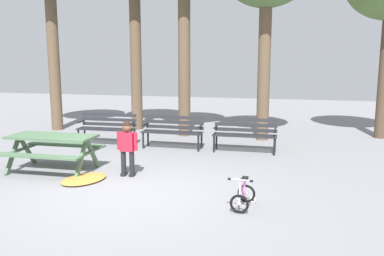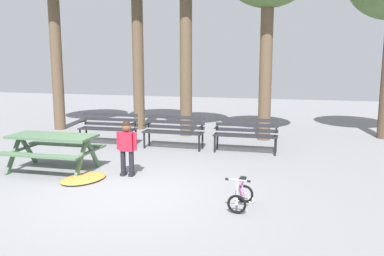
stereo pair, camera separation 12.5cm
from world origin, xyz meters
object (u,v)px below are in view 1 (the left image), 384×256
at_px(kids_bicycle, 243,195).
at_px(park_bench_left, 173,129).
at_px(picnic_table, 52,144).
at_px(park_bench_far_left, 107,126).
at_px(park_bench_right, 245,132).
at_px(child_standing, 127,144).

bearing_deg(kids_bicycle, park_bench_left, 120.63).
bearing_deg(picnic_table, park_bench_far_left, 91.96).
relative_size(picnic_table, kids_bicycle, 3.12).
bearing_deg(picnic_table, park_bench_right, 36.99).
height_order(park_bench_far_left, park_bench_left, same).
relative_size(picnic_table, park_bench_far_left, 1.13).
bearing_deg(park_bench_far_left, park_bench_right, -0.20).
xyz_separation_m(picnic_table, park_bench_right, (3.71, 2.79, -0.08)).
xyz_separation_m(park_bench_left, kids_bicycle, (2.34, -3.94, -0.31)).
height_order(park_bench_right, kids_bicycle, park_bench_right).
bearing_deg(kids_bicycle, picnic_table, 164.21).
height_order(picnic_table, park_bench_left, park_bench_left).
bearing_deg(kids_bicycle, park_bench_far_left, 136.83).
bearing_deg(park_bench_left, park_bench_right, 0.56).
distance_m(park_bench_right, child_standing, 3.43).
distance_m(child_standing, kids_bicycle, 2.80).
relative_size(picnic_table, child_standing, 1.62).
height_order(park_bench_far_left, park_bench_right, same).
bearing_deg(child_standing, park_bench_right, 53.43).
height_order(park_bench_far_left, kids_bicycle, park_bench_far_left).
distance_m(picnic_table, park_bench_left, 3.31).
bearing_deg(park_bench_right, kids_bicycle, -83.71).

